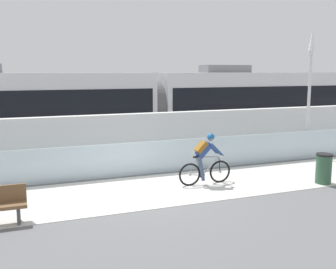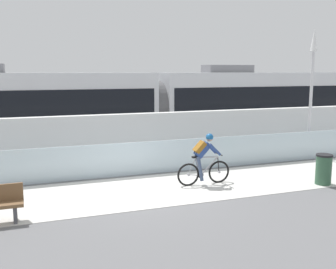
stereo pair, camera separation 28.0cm
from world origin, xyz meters
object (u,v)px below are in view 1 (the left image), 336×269
trash_bin (324,169)px  tram (153,106)px  lamp_post_antenna (310,77)px  cyclist_on_bike (205,159)px

trash_bin → tram: bearing=109.7°
lamp_post_antenna → trash_bin: 4.92m
lamp_post_antenna → cyclist_on_bike: bearing=-159.3°
tram → cyclist_on_bike: tram is taller
tram → lamp_post_antenna: size_ratio=4.34×
tram → trash_bin: tram is taller
cyclist_on_bike → lamp_post_antenna: size_ratio=0.34×
tram → cyclist_on_bike: bearing=-95.3°
tram → cyclist_on_bike: 6.97m
trash_bin → cyclist_on_bike: bearing=160.6°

